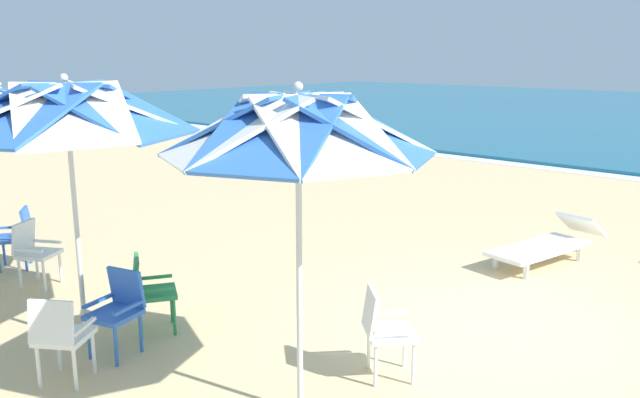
{
  "coord_description": "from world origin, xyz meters",
  "views": [
    {
      "loc": [
        3.04,
        -6.44,
        3.0
      ],
      "look_at": [
        -2.92,
        0.11,
        1.0
      ],
      "focal_mm": 36.49,
      "sensor_mm": 36.0,
      "label": 1
    }
  ],
  "objects_px": {
    "plastic_chair_3": "(149,289)",
    "plastic_chair_4": "(18,234)",
    "plastic_chair_1": "(60,334)",
    "plastic_chair_2": "(118,307)",
    "plastic_chair_5": "(34,249)",
    "beach_umbrella_1": "(67,111)",
    "beach_umbrella_0": "(298,130)",
    "plastic_chair_0": "(384,328)",
    "sun_lounger_1": "(547,244)"
  },
  "relations": [
    {
      "from": "plastic_chair_3",
      "to": "plastic_chair_4",
      "type": "height_order",
      "value": "same"
    },
    {
      "from": "plastic_chair_1",
      "to": "plastic_chair_2",
      "type": "height_order",
      "value": "same"
    },
    {
      "from": "plastic_chair_3",
      "to": "plastic_chair_5",
      "type": "height_order",
      "value": "same"
    },
    {
      "from": "beach_umbrella_1",
      "to": "plastic_chair_5",
      "type": "xyz_separation_m",
      "value": [
        -2.08,
        0.43,
        -1.94
      ]
    },
    {
      "from": "beach_umbrella_0",
      "to": "plastic_chair_0",
      "type": "bearing_deg",
      "value": 81.34
    },
    {
      "from": "plastic_chair_2",
      "to": "plastic_chair_5",
      "type": "relative_size",
      "value": 1.0
    },
    {
      "from": "plastic_chair_5",
      "to": "beach_umbrella_0",
      "type": "bearing_deg",
      "value": 1.41
    },
    {
      "from": "plastic_chair_1",
      "to": "plastic_chair_5",
      "type": "xyz_separation_m",
      "value": [
        -2.76,
        1.01,
        0.0
      ]
    },
    {
      "from": "plastic_chair_2",
      "to": "plastic_chair_5",
      "type": "bearing_deg",
      "value": 173.16
    },
    {
      "from": "plastic_chair_3",
      "to": "plastic_chair_4",
      "type": "bearing_deg",
      "value": -179.73
    },
    {
      "from": "beach_umbrella_1",
      "to": "beach_umbrella_0",
      "type": "bearing_deg",
      "value": 11.62
    },
    {
      "from": "plastic_chair_4",
      "to": "plastic_chair_5",
      "type": "relative_size",
      "value": 1.0
    },
    {
      "from": "beach_umbrella_0",
      "to": "plastic_chair_3",
      "type": "distance_m",
      "value": 3.04
    },
    {
      "from": "plastic_chair_0",
      "to": "plastic_chair_5",
      "type": "relative_size",
      "value": 1.0
    },
    {
      "from": "plastic_chair_2",
      "to": "plastic_chair_4",
      "type": "distance_m",
      "value": 3.5
    },
    {
      "from": "beach_umbrella_0",
      "to": "sun_lounger_1",
      "type": "height_order",
      "value": "beach_umbrella_0"
    },
    {
      "from": "plastic_chair_2",
      "to": "sun_lounger_1",
      "type": "distance_m",
      "value": 6.11
    },
    {
      "from": "beach_umbrella_0",
      "to": "plastic_chair_3",
      "type": "bearing_deg",
      "value": 178.11
    },
    {
      "from": "beach_umbrella_0",
      "to": "plastic_chair_4",
      "type": "xyz_separation_m",
      "value": [
        -5.6,
        0.06,
        -1.92
      ]
    },
    {
      "from": "beach_umbrella_1",
      "to": "plastic_chair_2",
      "type": "relative_size",
      "value": 3.24
    },
    {
      "from": "beach_umbrella_1",
      "to": "plastic_chair_1",
      "type": "height_order",
      "value": "beach_umbrella_1"
    },
    {
      "from": "beach_umbrella_0",
      "to": "plastic_chair_4",
      "type": "relative_size",
      "value": 3.21
    },
    {
      "from": "plastic_chair_2",
      "to": "sun_lounger_1",
      "type": "height_order",
      "value": "plastic_chair_2"
    },
    {
      "from": "beach_umbrella_0",
      "to": "plastic_chair_2",
      "type": "height_order",
      "value": "beach_umbrella_0"
    },
    {
      "from": "plastic_chair_5",
      "to": "beach_umbrella_1",
      "type": "bearing_deg",
      "value": -11.57
    },
    {
      "from": "plastic_chair_3",
      "to": "plastic_chair_0",
      "type": "bearing_deg",
      "value": 19.63
    },
    {
      "from": "beach_umbrella_0",
      "to": "plastic_chair_1",
      "type": "height_order",
      "value": "beach_umbrella_0"
    },
    {
      "from": "beach_umbrella_1",
      "to": "plastic_chair_5",
      "type": "relative_size",
      "value": 3.24
    },
    {
      "from": "plastic_chair_5",
      "to": "plastic_chair_3",
      "type": "bearing_deg",
      "value": 4.71
    },
    {
      "from": "plastic_chair_0",
      "to": "plastic_chair_1",
      "type": "bearing_deg",
      "value": -135.05
    },
    {
      "from": "plastic_chair_0",
      "to": "plastic_chair_5",
      "type": "height_order",
      "value": "same"
    },
    {
      "from": "plastic_chair_0",
      "to": "plastic_chair_2",
      "type": "relative_size",
      "value": 1.0
    },
    {
      "from": "plastic_chair_2",
      "to": "sun_lounger_1",
      "type": "bearing_deg",
      "value": 71.13
    },
    {
      "from": "plastic_chair_1",
      "to": "plastic_chair_4",
      "type": "distance_m",
      "value": 3.84
    },
    {
      "from": "beach_umbrella_0",
      "to": "plastic_chair_4",
      "type": "distance_m",
      "value": 5.92
    },
    {
      "from": "beach_umbrella_0",
      "to": "beach_umbrella_1",
      "type": "distance_m",
      "value": 2.69
    },
    {
      "from": "beach_umbrella_0",
      "to": "plastic_chair_2",
      "type": "xyz_separation_m",
      "value": [
        -2.13,
        -0.43,
        -1.92
      ]
    },
    {
      "from": "beach_umbrella_1",
      "to": "plastic_chair_2",
      "type": "bearing_deg",
      "value": 13.1
    },
    {
      "from": "plastic_chair_2",
      "to": "plastic_chair_1",
      "type": "bearing_deg",
      "value": -75.35
    },
    {
      "from": "beach_umbrella_1",
      "to": "plastic_chair_3",
      "type": "relative_size",
      "value": 3.24
    },
    {
      "from": "plastic_chair_2",
      "to": "plastic_chair_3",
      "type": "xyz_separation_m",
      "value": [
        -0.22,
        0.5,
        0.0
      ]
    },
    {
      "from": "sun_lounger_1",
      "to": "plastic_chair_2",
      "type": "bearing_deg",
      "value": -108.87
    },
    {
      "from": "plastic_chair_0",
      "to": "plastic_chair_4",
      "type": "height_order",
      "value": "same"
    },
    {
      "from": "plastic_chair_3",
      "to": "plastic_chair_5",
      "type": "xyz_separation_m",
      "value": [
        -2.35,
        -0.19,
        0.0
      ]
    },
    {
      "from": "plastic_chair_0",
      "to": "plastic_chair_5",
      "type": "xyz_separation_m",
      "value": [
        -4.86,
        -1.09,
        0.0
      ]
    },
    {
      "from": "beach_umbrella_0",
      "to": "sun_lounger_1",
      "type": "xyz_separation_m",
      "value": [
        -0.16,
        5.35,
        -2.13
      ]
    },
    {
      "from": "plastic_chair_1",
      "to": "plastic_chair_2",
      "type": "bearing_deg",
      "value": 104.65
    },
    {
      "from": "beach_umbrella_0",
      "to": "plastic_chair_5",
      "type": "xyz_separation_m",
      "value": [
        -4.71,
        -0.12,
        -1.92
      ]
    },
    {
      "from": "plastic_chair_1",
      "to": "plastic_chair_4",
      "type": "height_order",
      "value": "same"
    },
    {
      "from": "beach_umbrella_1",
      "to": "plastic_chair_2",
      "type": "xyz_separation_m",
      "value": [
        0.5,
        0.12,
        -1.94
      ]
    }
  ]
}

